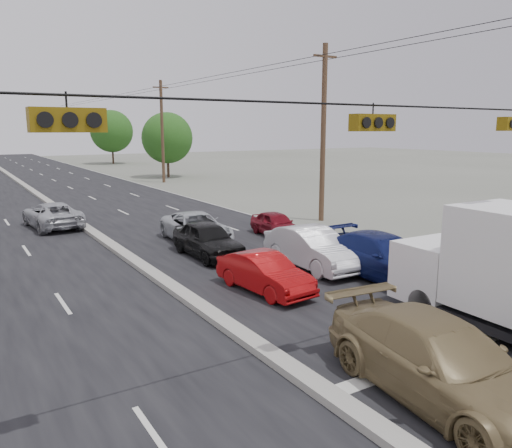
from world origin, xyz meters
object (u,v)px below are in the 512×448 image
(oncoming_far, at_px, (52,215))
(tree_right_mid, at_px, (167,138))
(red_sedan, at_px, (265,273))
(tan_sedan, at_px, (440,362))
(queue_car_e, at_px, (276,224))
(utility_pole_right_c, at_px, (162,131))
(queue_car_c, at_px, (196,228))
(queue_car_a, at_px, (208,240))
(utility_pole_right_b, at_px, (323,133))
(queue_car_b, at_px, (312,248))
(tree_right_far, at_px, (112,131))
(queue_car_d, at_px, (383,257))

(oncoming_far, bearing_deg, tree_right_mid, -129.31)
(tree_right_mid, bearing_deg, red_sedan, -107.59)
(tan_sedan, relative_size, queue_car_e, 1.53)
(utility_pole_right_c, relative_size, queue_car_c, 1.99)
(tan_sedan, bearing_deg, utility_pole_right_c, 81.67)
(red_sedan, bearing_deg, queue_car_a, 79.32)
(utility_pole_right_b, xyz_separation_m, queue_car_c, (-8.77, -1.46, -4.41))
(tan_sedan, xyz_separation_m, queue_car_b, (3.82, 8.92, -0.02))
(utility_pole_right_b, xyz_separation_m, tree_right_far, (3.50, 55.00, -0.15))
(tan_sedan, bearing_deg, queue_car_a, 90.84)
(queue_car_d, bearing_deg, queue_car_e, 84.65)
(utility_pole_right_c, height_order, queue_car_b, utility_pole_right_c)
(tree_right_far, xyz_separation_m, queue_car_d, (-9.00, -65.27, -4.17))
(queue_car_a, bearing_deg, tan_sedan, -95.26)
(oncoming_far, bearing_deg, red_sedan, 99.47)
(utility_pole_right_c, bearing_deg, queue_car_a, -108.04)
(queue_car_a, bearing_deg, queue_car_c, 74.63)
(queue_car_a, distance_m, queue_car_c, 2.80)
(tree_right_far, bearing_deg, queue_car_b, -99.32)
(tree_right_mid, xyz_separation_m, queue_car_c, (-11.27, -31.46, -3.64))
(oncoming_far, bearing_deg, utility_pole_right_b, 151.67)
(queue_car_e, bearing_deg, oncoming_far, 143.28)
(oncoming_far, bearing_deg, queue_car_b, 112.17)
(queue_car_d, bearing_deg, tree_right_mid, 78.70)
(tan_sedan, bearing_deg, red_sedan, 90.84)
(tan_sedan, xyz_separation_m, queue_car_e, (5.86, 14.48, -0.18))
(utility_pole_right_c, distance_m, queue_car_b, 33.81)
(queue_car_b, height_order, oncoming_far, queue_car_b)
(utility_pole_right_b, height_order, tree_right_far, utility_pole_right_b)
(queue_car_e, distance_m, oncoming_far, 12.34)
(tree_right_far, bearing_deg, red_sedan, -101.82)
(queue_car_b, bearing_deg, tree_right_far, 82.58)
(queue_car_d, bearing_deg, tree_right_far, 82.08)
(utility_pole_right_c, height_order, queue_car_d, utility_pole_right_c)
(red_sedan, height_order, queue_car_e, red_sedan)
(tan_sedan, relative_size, oncoming_far, 1.10)
(queue_car_d, relative_size, queue_car_e, 1.51)
(red_sedan, relative_size, oncoming_far, 0.77)
(tree_right_mid, bearing_deg, utility_pole_right_c, -116.57)
(tree_right_far, bearing_deg, tree_right_mid, -92.29)
(queue_car_c, relative_size, queue_car_e, 1.40)
(queue_car_d, bearing_deg, oncoming_far, 117.22)
(utility_pole_right_c, distance_m, queue_car_a, 30.98)
(tree_right_far, bearing_deg, queue_car_a, -102.39)
(queue_car_c, distance_m, queue_car_d, 9.40)
(tree_right_mid, distance_m, queue_car_c, 33.62)
(queue_car_a, bearing_deg, tree_right_mid, 70.49)
(utility_pole_right_c, distance_m, tan_sedan, 43.30)
(tan_sedan, bearing_deg, queue_car_d, 57.61)
(queue_car_a, distance_m, oncoming_far, 11.08)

